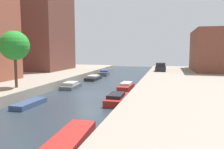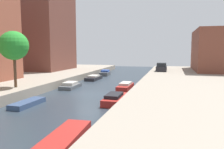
{
  "view_description": "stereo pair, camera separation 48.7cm",
  "coord_description": "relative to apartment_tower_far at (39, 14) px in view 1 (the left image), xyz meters",
  "views": [
    {
      "loc": [
        8.37,
        -22.53,
        4.9
      ],
      "look_at": [
        0.45,
        8.76,
        1.27
      ],
      "focal_mm": 35.39,
      "sensor_mm": 36.0,
      "label": 1
    },
    {
      "loc": [
        8.84,
        -22.41,
        4.9
      ],
      "look_at": [
        0.45,
        8.76,
        1.27
      ],
      "focal_mm": 35.39,
      "sensor_mm": 36.0,
      "label": 2
    }
  ],
  "objects": [
    {
      "name": "moored_boat_right_3",
      "position": [
        19.56,
        -13.0,
        -11.27
      ],
      "size": [
        1.45,
        4.11,
        0.97
      ],
      "color": "maroon",
      "rests_on": "ground_plane"
    },
    {
      "name": "moored_boat_right_1",
      "position": [
        19.49,
        -28.51,
        -11.45
      ],
      "size": [
        1.77,
        4.46,
        0.5
      ],
      "color": "maroon",
      "rests_on": "ground_plane"
    },
    {
      "name": "moored_boat_left_2",
      "position": [
        12.73,
        -22.43,
        -11.48
      ],
      "size": [
        1.32,
        3.72,
        0.44
      ],
      "color": "#33476B",
      "rests_on": "ground_plane"
    },
    {
      "name": "parked_car",
      "position": [
        23.13,
        2.86,
        -10.05
      ],
      "size": [
        1.88,
        4.47,
        1.54
      ],
      "color": "black",
      "rests_on": "quay_right"
    },
    {
      "name": "apartment_tower_far",
      "position": [
        0.0,
        0.0,
        0.0
      ],
      "size": [
        10.0,
        10.7,
        21.39
      ],
      "primitive_type": "cube",
      "color": "brown",
      "rests_on": "quay_left"
    },
    {
      "name": "moored_boat_left_3",
      "position": [
        12.45,
        -13.25,
        -11.36
      ],
      "size": [
        1.79,
        3.85,
        0.82
      ],
      "color": "#4C5156",
      "rests_on": "ground_plane"
    },
    {
      "name": "ground_plane",
      "position": [
        16.0,
        -16.41,
        -11.7
      ],
      "size": [
        84.0,
        84.0,
        0.0
      ],
      "primitive_type": "plane",
      "color": "#28333D"
    },
    {
      "name": "low_block_right",
      "position": [
        34.0,
        6.21,
        -6.89
      ],
      "size": [
        10.0,
        14.03,
        7.61
      ],
      "primitive_type": "cube",
      "color": "brown",
      "rests_on": "quay_right"
    },
    {
      "name": "moored_boat_left_5",
      "position": [
        12.55,
        1.59,
        -11.26
      ],
      "size": [
        1.88,
        3.35,
        1.02
      ],
      "color": "#4C5156",
      "rests_on": "ground_plane"
    },
    {
      "name": "moored_boat_right_2",
      "position": [
        19.87,
        -19.4,
        -11.31
      ],
      "size": [
        1.48,
        4.29,
        0.91
      ],
      "color": "maroon",
      "rests_on": "ground_plane"
    },
    {
      "name": "street_tree_2",
      "position": [
        9.18,
        -19.44,
        -6.4
      ],
      "size": [
        2.98,
        2.98,
        5.82
      ],
      "color": "#523925",
      "rests_on": "quay_left"
    },
    {
      "name": "moored_boat_left_4",
      "position": [
        12.6,
        -4.92,
        -11.38
      ],
      "size": [
        1.68,
        4.27,
        0.73
      ],
      "color": "#232328",
      "rests_on": "ground_plane"
    }
  ]
}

